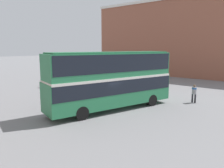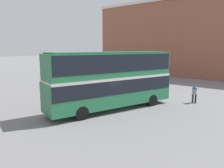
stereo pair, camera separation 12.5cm
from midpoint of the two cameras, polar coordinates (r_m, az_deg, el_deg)
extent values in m
plane|color=slate|center=(18.47, -0.49, -6.74)|extent=(240.00, 240.00, 0.00)
cube|color=#935642|center=(44.77, 16.61, 11.05)|extent=(8.86, 31.19, 13.39)
cube|color=silver|center=(45.54, 17.05, 19.81)|extent=(9.16, 31.49, 0.50)
cube|color=#287A4C|center=(18.25, -0.20, -1.89)|extent=(11.43, 5.63, 2.25)
cube|color=#287A4C|center=(17.96, -0.20, 4.83)|extent=(11.25, 5.51, 2.04)
cube|color=black|center=(18.16, -0.20, -0.31)|extent=(11.34, 5.62, 1.11)
cube|color=black|center=(17.94, -0.20, 5.61)|extent=(11.10, 5.49, 1.39)
cube|color=silver|center=(18.06, -0.20, 1.71)|extent=(11.33, 5.62, 0.20)
cube|color=#226841|center=(17.90, -0.20, 8.24)|extent=(10.72, 5.20, 0.10)
cylinder|color=black|center=(21.45, 6.12, -3.08)|extent=(1.07, 0.59, 1.03)
cylinder|color=black|center=(19.89, 10.21, -4.18)|extent=(1.07, 0.59, 1.03)
cylinder|color=black|center=(17.87, -11.21, -5.77)|extent=(1.07, 0.59, 1.03)
cylinder|color=black|center=(15.95, -8.08, -7.54)|extent=(1.07, 0.59, 1.03)
cylinder|color=#232328|center=(21.96, 20.74, -3.60)|extent=(0.16, 0.16, 0.84)
cylinder|color=#232328|center=(22.04, 20.09, -3.52)|extent=(0.16, 0.16, 0.84)
cylinder|color=gray|center=(21.85, 20.53, -1.63)|extent=(0.41, 0.41, 0.67)
cylinder|color=#28569E|center=(21.81, 20.56, -1.08)|extent=(0.43, 0.43, 0.15)
sphere|color=brown|center=(21.77, 20.60, -0.46)|extent=(0.23, 0.23, 0.23)
cube|color=silver|center=(30.50, -14.23, 0.62)|extent=(4.09, 2.04, 0.68)
cube|color=black|center=(30.52, -14.06, 1.84)|extent=(2.18, 1.71, 0.59)
cylinder|color=black|center=(29.18, -14.98, -0.39)|extent=(0.67, 0.27, 0.65)
cylinder|color=black|center=(30.34, -16.90, -0.11)|extent=(0.67, 0.27, 0.65)
cylinder|color=black|center=(30.82, -11.56, 0.25)|extent=(0.67, 0.27, 0.65)
cylinder|color=black|center=(31.93, -13.50, 0.50)|extent=(0.67, 0.27, 0.65)
camera|label=1|loc=(0.06, -90.20, -0.03)|focal=35.00mm
camera|label=2|loc=(0.06, 89.80, 0.03)|focal=35.00mm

